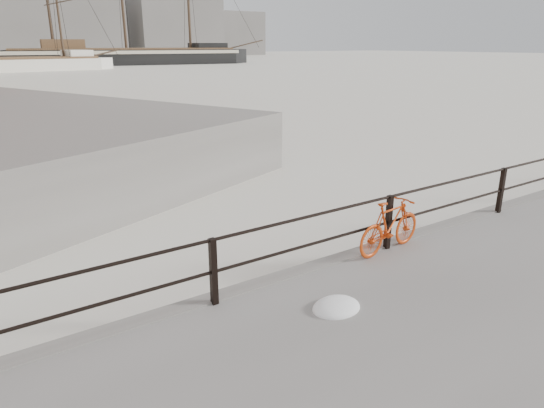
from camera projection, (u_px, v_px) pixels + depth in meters
ground at (489, 225)px, 10.88m from camera, size 400.00×400.00×0.00m
guardrail at (501, 190)px, 10.49m from camera, size 28.00×0.10×1.00m
bicycle at (390, 226)px, 8.52m from camera, size 1.61×0.39×0.96m
barque_black at (128, 65)px, 91.48m from camera, size 56.82×24.64×31.49m
schooner_mid at (15, 71)px, 69.98m from camera, size 32.21×15.82×22.23m
industrial_west at (56, 23)px, 128.54m from camera, size 32.00×18.00×18.00m
industrial_mid at (172, 16)px, 150.20m from camera, size 26.00×20.00×24.00m
industrial_east at (229, 34)px, 167.98m from camera, size 20.00×16.00×14.00m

